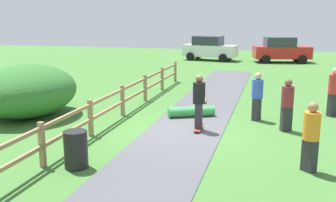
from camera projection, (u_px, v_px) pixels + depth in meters
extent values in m
plane|color=#427533|center=(185.00, 130.00, 12.46)|extent=(60.00, 60.00, 0.00)
cube|color=#515156|center=(185.00, 130.00, 12.45)|extent=(2.40, 28.00, 0.02)
cube|color=#997A51|center=(42.00, 145.00, 9.37)|extent=(0.12, 0.12, 1.10)
cube|color=#997A51|center=(91.00, 118.00, 11.79)|extent=(0.12, 0.12, 1.10)
cube|color=#997A51|center=(123.00, 100.00, 14.22)|extent=(0.12, 0.12, 1.10)
cube|color=#997A51|center=(145.00, 88.00, 16.64)|extent=(0.12, 0.12, 1.10)
cube|color=#997A51|center=(162.00, 79.00, 19.07)|extent=(0.12, 0.12, 1.10)
cube|color=#997A51|center=(175.00, 72.00, 21.49)|extent=(0.12, 0.12, 1.10)
cube|color=#997A51|center=(108.00, 110.00, 13.02)|extent=(0.08, 18.00, 0.09)
cube|color=#997A51|center=(108.00, 96.00, 12.92)|extent=(0.08, 18.00, 0.09)
ellipsoid|color=#33702D|center=(27.00, 90.00, 14.07)|extent=(3.27, 3.93, 1.86)
cylinder|color=black|center=(76.00, 149.00, 9.33)|extent=(0.56, 0.56, 0.90)
cube|color=#B23326|center=(198.00, 128.00, 12.38)|extent=(0.23, 0.81, 0.02)
cylinder|color=silver|center=(197.00, 127.00, 12.67)|extent=(0.03, 0.06, 0.06)
cylinder|color=silver|center=(202.00, 127.00, 12.64)|extent=(0.03, 0.06, 0.06)
cylinder|color=silver|center=(195.00, 132.00, 12.14)|extent=(0.03, 0.06, 0.06)
cylinder|color=silver|center=(199.00, 132.00, 12.10)|extent=(0.03, 0.06, 0.06)
cube|color=#2D2D33|center=(199.00, 116.00, 12.29)|extent=(0.21, 0.33, 0.78)
cylinder|color=black|center=(199.00, 93.00, 12.14)|extent=(0.39, 0.39, 0.65)
sphere|color=brown|center=(199.00, 79.00, 12.05)|extent=(0.23, 0.23, 0.23)
cylinder|color=green|center=(191.00, 112.00, 14.02)|extent=(1.65, 1.04, 0.36)
sphere|color=red|center=(198.00, 118.00, 13.11)|extent=(0.26, 0.26, 0.26)
cube|color=#BF8C19|center=(204.00, 100.00, 16.47)|extent=(0.33, 0.82, 0.02)
cylinder|color=silver|center=(202.00, 100.00, 16.75)|extent=(0.04, 0.06, 0.06)
cylinder|color=silver|center=(205.00, 100.00, 16.74)|extent=(0.04, 0.06, 0.06)
cylinder|color=silver|center=(202.00, 102.00, 16.21)|extent=(0.04, 0.06, 0.06)
cylinder|color=silver|center=(205.00, 103.00, 16.20)|extent=(0.04, 0.06, 0.06)
cube|color=#2D2D33|center=(332.00, 105.00, 14.13)|extent=(0.37, 0.36, 0.82)
cylinder|color=red|center=(334.00, 84.00, 13.97)|extent=(0.54, 0.54, 0.68)
sphere|color=beige|center=(335.00, 71.00, 13.87)|extent=(0.25, 0.25, 0.25)
cube|color=#2D2D33|center=(309.00, 156.00, 9.11)|extent=(0.37, 0.36, 0.77)
cylinder|color=orange|center=(312.00, 126.00, 8.96)|extent=(0.54, 0.54, 0.64)
sphere|color=#9E704C|center=(313.00, 107.00, 8.87)|extent=(0.23, 0.23, 0.23)
cube|color=#2D2D33|center=(257.00, 109.00, 13.59)|extent=(0.31, 0.37, 0.78)
cylinder|color=blue|center=(258.00, 89.00, 13.43)|extent=(0.50, 0.50, 0.65)
sphere|color=tan|center=(258.00, 76.00, 13.34)|extent=(0.23, 0.23, 0.23)
cube|color=#2D2D33|center=(286.00, 119.00, 12.32)|extent=(0.37, 0.32, 0.77)
cylinder|color=maroon|center=(288.00, 97.00, 12.17)|extent=(0.50, 0.50, 0.64)
sphere|color=brown|center=(289.00, 83.00, 12.07)|extent=(0.23, 0.23, 0.23)
cube|color=red|center=(282.00, 52.00, 30.26)|extent=(4.48, 2.61, 0.90)
cube|color=#2D333D|center=(280.00, 42.00, 30.10)|extent=(2.50, 2.02, 0.70)
cylinder|color=black|center=(296.00, 57.00, 31.17)|extent=(0.68, 0.38, 0.64)
cylinder|color=black|center=(303.00, 59.00, 29.45)|extent=(0.68, 0.38, 0.64)
cylinder|color=black|center=(261.00, 57.00, 31.27)|extent=(0.68, 0.38, 0.64)
cylinder|color=black|center=(266.00, 59.00, 29.55)|extent=(0.68, 0.38, 0.64)
cube|color=silver|center=(210.00, 51.00, 31.68)|extent=(4.43, 2.39, 0.90)
cube|color=#2D333D|center=(208.00, 40.00, 31.59)|extent=(2.43, 1.91, 0.70)
cylinder|color=black|center=(229.00, 56.00, 32.00)|extent=(0.67, 0.35, 0.64)
cylinder|color=black|center=(223.00, 58.00, 30.44)|extent=(0.67, 0.35, 0.64)
cylinder|color=black|center=(198.00, 55.00, 33.11)|extent=(0.67, 0.35, 0.64)
cylinder|color=black|center=(190.00, 57.00, 31.55)|extent=(0.67, 0.35, 0.64)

